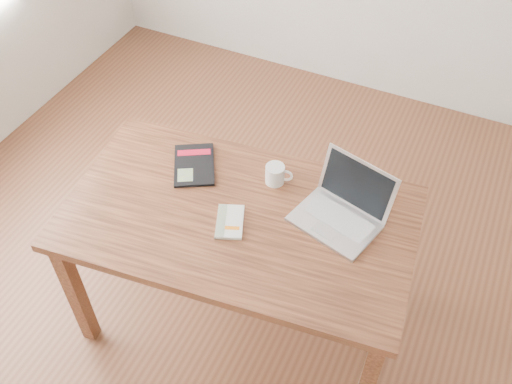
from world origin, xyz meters
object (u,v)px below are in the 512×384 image
at_px(white_guidebook, 230,222).
at_px(laptop, 343,209).
at_px(desk, 239,229).
at_px(black_guidebook, 194,165).
at_px(coffee_mug, 276,174).

height_order(white_guidebook, laptop, laptop).
height_order(desk, laptop, laptop).
xyz_separation_m(desk, white_guidebook, (-0.01, -0.05, 0.10)).
relative_size(desk, white_guidebook, 7.47).
height_order(black_guidebook, coffee_mug, coffee_mug).
height_order(white_guidebook, black_guidebook, white_guidebook).
bearing_deg(black_guidebook, coffee_mug, -19.65).
bearing_deg(black_guidebook, desk, -59.15).
relative_size(desk, coffee_mug, 12.84).
distance_m(desk, white_guidebook, 0.11).
distance_m(desk, coffee_mug, 0.28).
bearing_deg(white_guidebook, coffee_mug, 53.95).
bearing_deg(coffee_mug, desk, -118.68).
xyz_separation_m(white_guidebook, laptop, (0.39, 0.22, 0.04)).
relative_size(desk, laptop, 3.86).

